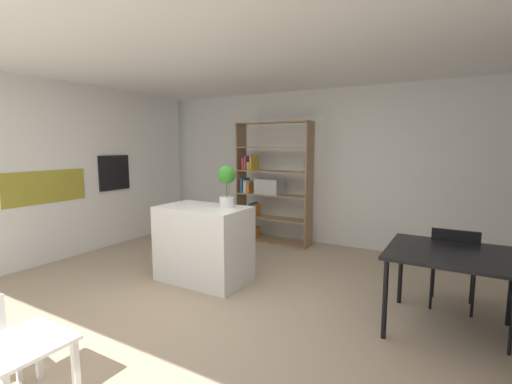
{
  "coord_description": "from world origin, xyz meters",
  "views": [
    {
      "loc": [
        2.2,
        -2.82,
        1.7
      ],
      "look_at": [
        0.37,
        0.3,
        1.22
      ],
      "focal_mm": 25.28,
      "sensor_mm": 36.0,
      "label": 1
    }
  ],
  "objects": [
    {
      "name": "ground_plane",
      "position": [
        0.0,
        0.0,
        0.0
      ],
      "size": [
        10.07,
        10.07,
        0.0
      ],
      "primitive_type": "plane",
      "color": "tan"
    },
    {
      "name": "ceiling_slab",
      "position": [
        0.0,
        0.0,
        2.64
      ],
      "size": [
        7.32,
        6.17,
        0.06
      ],
      "color": "white",
      "rests_on": "ground_plane"
    },
    {
      "name": "back_partition",
      "position": [
        0.0,
        3.05,
        1.31
      ],
      "size": [
        7.32,
        0.06,
        2.61
      ],
      "primitive_type": "cube",
      "color": "white",
      "rests_on": "ground_plane"
    },
    {
      "name": "tall_cabinet_run_left",
      "position": [
        -3.26,
        0.0,
        1.31
      ],
      "size": [
        0.67,
        5.56,
        2.61
      ],
      "primitive_type": "cube",
      "color": "white",
      "rests_on": "ground_plane"
    },
    {
      "name": "cabinet_niche_splashback",
      "position": [
        -2.92,
        0.03,
        1.1
      ],
      "size": [
        0.01,
        1.18,
        0.46
      ],
      "color": "#9E932D",
      "rests_on": "ground_plane"
    },
    {
      "name": "built_in_oven",
      "position": [
        -2.9,
        1.17,
        1.23
      ],
      "size": [
        0.06,
        0.58,
        0.58
      ],
      "color": "black",
      "rests_on": "ground_plane"
    },
    {
      "name": "kitchen_island",
      "position": [
        -0.58,
        0.62,
        0.47
      ],
      "size": [
        1.1,
        0.67,
        0.94
      ],
      "primitive_type": "cube",
      "color": "white",
      "rests_on": "ground_plane"
    },
    {
      "name": "potted_plant_on_island",
      "position": [
        -0.31,
        0.74,
        1.24
      ],
      "size": [
        0.22,
        0.22,
        0.51
      ],
      "color": "white",
      "rests_on": "kitchen_island"
    },
    {
      "name": "open_bookshelf",
      "position": [
        -0.78,
        2.64,
        0.96
      ],
      "size": [
        1.34,
        0.33,
        2.08
      ],
      "color": "#997551",
      "rests_on": "ground_plane"
    },
    {
      "name": "child_table",
      "position": [
        -0.17,
        -1.73,
        0.37
      ],
      "size": [
        0.53,
        0.49,
        0.45
      ],
      "color": "white",
      "rests_on": "ground_plane"
    },
    {
      "name": "dining_table",
      "position": [
        2.14,
        0.74,
        0.68
      ],
      "size": [
        1.09,
        0.96,
        0.75
      ],
      "color": "black",
      "rests_on": "ground_plane"
    },
    {
      "name": "dining_chair_far",
      "position": [
        2.15,
        1.25,
        0.52
      ],
      "size": [
        0.44,
        0.42,
        0.87
      ],
      "rotation": [
        0.0,
        0.0,
        3.16
      ],
      "color": "black",
      "rests_on": "ground_plane"
    }
  ]
}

